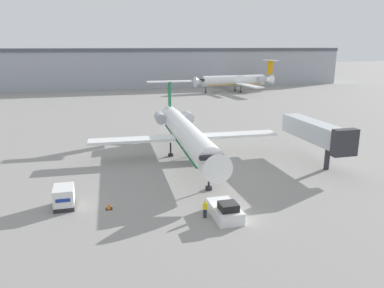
{
  "coord_description": "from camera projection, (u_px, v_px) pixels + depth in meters",
  "views": [
    {
      "loc": [
        -12.07,
        -30.85,
        16.16
      ],
      "look_at": [
        0.0,
        14.51,
        3.72
      ],
      "focal_mm": 35.0,
      "sensor_mm": 36.0,
      "label": 1
    }
  ],
  "objects": [
    {
      "name": "worker_near_tug",
      "position": [
        205.0,
        208.0,
        35.92
      ],
      "size": [
        0.4,
        0.25,
        1.82
      ],
      "color": "#232838",
      "rests_on": "ground"
    },
    {
      "name": "terminal_building",
      "position": [
        123.0,
        68.0,
        146.12
      ],
      "size": [
        180.0,
        16.8,
        14.99
      ],
      "color": "#9EA3AD",
      "rests_on": "ground"
    },
    {
      "name": "pushback_tug",
      "position": [
        225.0,
        210.0,
        36.11
      ],
      "size": [
        2.4,
        4.69,
        1.87
      ],
      "color": "silver",
      "rests_on": "ground"
    },
    {
      "name": "airplane_parked_far_left",
      "position": [
        236.0,
        80.0,
        133.13
      ],
      "size": [
        30.37,
        34.78,
        10.91
      ],
      "color": "white",
      "rests_on": "ground"
    },
    {
      "name": "jet_bridge",
      "position": [
        317.0,
        132.0,
        51.86
      ],
      "size": [
        3.2,
        14.11,
        6.19
      ],
      "color": "#2D2D33",
      "rests_on": "ground"
    },
    {
      "name": "airplane_main",
      "position": [
        186.0,
        133.0,
        54.69
      ],
      "size": [
        28.03,
        33.03,
        9.91
      ],
      "color": "white",
      "rests_on": "ground"
    },
    {
      "name": "luggage_cart",
      "position": [
        64.0,
        197.0,
        38.27
      ],
      "size": [
        1.99,
        2.95,
        2.18
      ],
      "color": "#232326",
      "rests_on": "ground"
    },
    {
      "name": "traffic_cone_left",
      "position": [
        109.0,
        206.0,
        37.98
      ],
      "size": [
        0.67,
        0.67,
        0.67
      ],
      "color": "black",
      "rests_on": "ground"
    },
    {
      "name": "ground_plane",
      "position": [
        231.0,
        219.0,
        35.95
      ],
      "size": [
        600.0,
        600.0,
        0.0
      ],
      "primitive_type": "plane",
      "color": "gray"
    }
  ]
}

